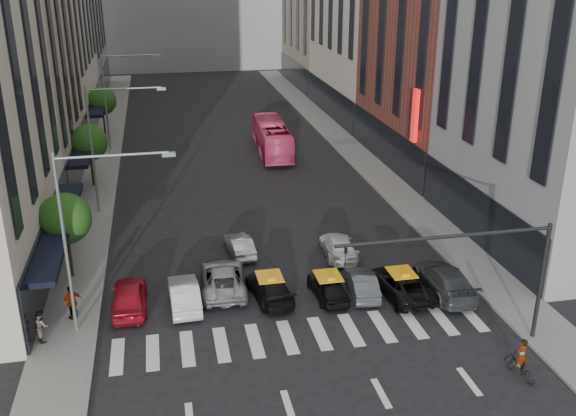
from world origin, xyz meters
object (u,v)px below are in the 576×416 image
taxi_center (328,287)px  taxi_left (270,287)px  bus (272,137)px  pedestrian_near (41,326)px  streetlamp_near (84,219)px  streetlamp_mid (104,132)px  car_white_front (184,294)px  car_red (129,296)px  pedestrian_far (72,302)px  streetlamp_far (115,89)px  motorcycle (520,367)px

taxi_center → taxi_left: bearing=-13.8°
bus → pedestrian_near: (-16.35, -29.17, -0.58)m
taxi_center → pedestrian_near: size_ratio=2.37×
taxi_left → taxi_center: taxi_left is taller
streetlamp_near → streetlamp_mid: bearing=90.0°
streetlamp_near → bus: bearing=64.0°
streetlamp_near → car_white_front: (4.35, 1.52, -5.20)m
car_red → taxi_left: car_red is taller
taxi_center → streetlamp_mid: bearing=-55.4°
taxi_left → pedestrian_far: size_ratio=2.45×
bus → taxi_center: bearing=88.6°
streetlamp_near → pedestrian_far: size_ratio=4.99×
car_white_front → streetlamp_far: bearing=-84.0°
streetlamp_near → car_white_front: 6.95m
bus → pedestrian_near: bearing=63.4°
streetlamp_mid → car_red: size_ratio=2.04×
taxi_left → motorcycle: bearing=129.2°
car_red → bus: bearing=-114.6°
car_white_front → streetlamp_mid: bearing=-75.4°
pedestrian_near → pedestrian_far: pedestrian_far is taller
car_white_front → bus: 28.66m
car_red → motorcycle: (16.79, -9.35, -0.27)m
taxi_center → pedestrian_far: bearing=-4.9°
pedestrian_near → streetlamp_far: bearing=-27.7°
pedestrian_near → pedestrian_far: (1.24, 1.79, 0.11)m
pedestrian_far → taxi_left: bearing=148.8°
bus → motorcycle: bus is taller
streetlamp_far → bus: bearing=-14.0°
streetlamp_near → streetlamp_far: same height
car_red → taxi_left: (7.33, -0.36, -0.11)m
bus → pedestrian_near: size_ratio=6.90×
streetlamp_mid → streetlamp_far: size_ratio=1.00×
streetlamp_near → car_white_front: size_ratio=2.11×
streetlamp_mid → taxi_center: size_ratio=2.41×
taxi_center → pedestrian_far: size_ratio=2.07×
streetlamp_near → car_red: size_ratio=2.04×
streetlamp_far → taxi_left: 32.27m
car_red → taxi_center: size_ratio=1.18×
taxi_left → pedestrian_far: pedestrian_far is taller
motorcycle → taxi_center: bearing=-66.5°
car_white_front → taxi_center: car_white_front is taller
streetlamp_mid → pedestrian_far: bearing=-94.6°
streetlamp_near → motorcycle: streetlamp_near is taller
motorcycle → pedestrian_far: (-19.52, 8.72, 0.57)m
streetlamp_far → pedestrian_near: bearing=-94.3°
car_white_front → pedestrian_far: (-5.54, -0.37, 0.35)m
taxi_center → motorcycle: size_ratio=2.05×
taxi_center → motorcycle: 10.59m
streetlamp_mid → bus: size_ratio=0.83×
taxi_left → car_white_front: bearing=-8.6°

